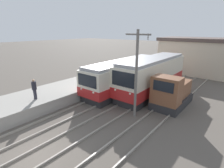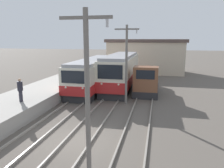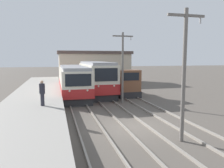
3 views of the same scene
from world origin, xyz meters
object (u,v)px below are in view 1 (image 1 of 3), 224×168
shunting_locomotive (172,93)px  catenary_mast_mid (136,72)px  commuter_train_center (152,77)px  person_on_platform (34,88)px  commuter_train_left (125,76)px

shunting_locomotive → catenary_mast_mid: (-1.49, -3.74, 2.44)m
commuter_train_center → catenary_mast_mid: catenary_mast_mid is taller
commuter_train_center → catenary_mast_mid: size_ratio=1.66×
commuter_train_center → shunting_locomotive: bearing=-35.5°
shunting_locomotive → person_on_platform: (-8.61, -8.11, 0.76)m
commuter_train_left → person_on_platform: commuter_train_left is taller
commuter_train_left → shunting_locomotive: 5.92m
catenary_mast_mid → person_on_platform: size_ratio=3.82×
commuter_train_left → person_on_platform: (-2.81, -9.22, 0.38)m
commuter_train_center → person_on_platform: 11.69m
commuter_train_left → catenary_mast_mid: (4.31, -4.85, 2.06)m
commuter_train_left → commuter_train_center: size_ratio=1.07×
person_on_platform → catenary_mast_mid: bearing=31.5°
commuter_train_center → catenary_mast_mid: 6.36m
commuter_train_left → catenary_mast_mid: bearing=-48.4°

